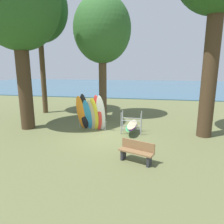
{
  "coord_description": "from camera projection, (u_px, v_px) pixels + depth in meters",
  "views": [
    {
      "loc": [
        2.36,
        -10.41,
        3.69
      ],
      "look_at": [
        0.11,
        1.19,
        1.1
      ],
      "focal_mm": 32.62,
      "sensor_mm": 36.0,
      "label": 1
    }
  ],
  "objects": [
    {
      "name": "leaning_board_pile",
      "position": [
        91.0,
        114.0,
        11.98
      ],
      "size": [
        1.84,
        0.74,
        2.23
      ],
      "color": "orange",
      "rests_on": "ground"
    },
    {
      "name": "park_bench",
      "position": [
        137.0,
        151.0,
        8.04
      ],
      "size": [
        1.45,
        0.88,
        0.85
      ],
      "color": "#2D2D33",
      "rests_on": "ground"
    },
    {
      "name": "ground_plane",
      "position": [
        106.0,
        136.0,
        11.21
      ],
      "size": [
        80.0,
        80.0,
        0.0
      ],
      "primitive_type": "plane",
      "color": "#60663D"
    },
    {
      "name": "board_storage_rack",
      "position": [
        132.0,
        125.0,
        11.62
      ],
      "size": [
        1.15,
        2.12,
        1.25
      ],
      "color": "#9EA0A5",
      "rests_on": "ground"
    },
    {
      "name": "tree_mid_behind",
      "position": [
        102.0,
        31.0,
        14.33
      ],
      "size": [
        4.07,
        4.07,
        8.66
      ],
      "color": "brown",
      "rests_on": "ground"
    },
    {
      "name": "lake_water",
      "position": [
        140.0,
        86.0,
        41.52
      ],
      "size": [
        80.0,
        36.0,
        0.1
      ],
      "primitive_type": "cube",
      "color": "#38607A",
      "rests_on": "ground"
    },
    {
      "name": "tree_far_left_back",
      "position": [
        38.0,
        9.0,
        15.32
      ],
      "size": [
        4.41,
        4.41,
        10.62
      ],
      "color": "#4C3823",
      "rests_on": "ground"
    },
    {
      "name": "tree_foreground_left",
      "position": [
        17.0,
        2.0,
        11.12
      ],
      "size": [
        4.74,
        4.74,
        10.06
      ],
      "color": "#42301E",
      "rests_on": "ground"
    }
  ]
}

